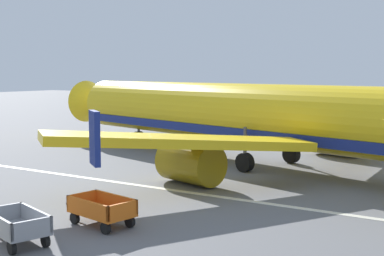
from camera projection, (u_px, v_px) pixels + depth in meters
name	position (u px, v px, depth m)	size (l,w,h in m)	color
apron_stripe	(129.00, 184.00, 26.93)	(120.00, 0.36, 0.01)	silver
airplane	(251.00, 115.00, 32.46)	(37.09, 30.08, 11.34)	yellow
baggage_cart_second_in_row	(17.00, 226.00, 17.55)	(3.61, 2.10, 1.07)	gray
baggage_cart_third_in_row	(102.00, 210.00, 19.60)	(3.63, 1.85, 1.07)	orange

